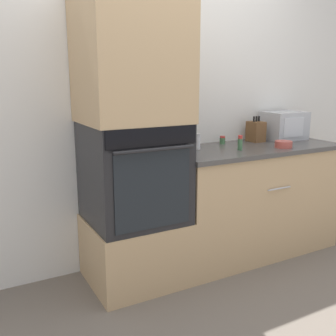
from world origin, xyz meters
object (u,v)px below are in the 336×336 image
at_px(wall_oven, 134,172).
at_px(condiment_jar_mid, 174,145).
at_px(condiment_jar_near, 197,142).
at_px(condiment_jar_far, 222,140).
at_px(microwave, 284,126).
at_px(bowl, 284,144).
at_px(condiment_jar_back, 240,143).
at_px(knife_block, 256,131).

bearing_deg(wall_oven, condiment_jar_mid, 18.79).
distance_m(condiment_jar_near, condiment_jar_far, 0.33).
height_order(wall_oven, microwave, wall_oven).
bearing_deg(condiment_jar_mid, condiment_jar_far, 8.44).
xyz_separation_m(bowl, condiment_jar_back, (-0.37, 0.07, 0.03)).
bearing_deg(knife_block, bowl, -90.71).
bearing_deg(condiment_jar_near, bowl, -22.72).
height_order(microwave, condiment_jar_far, microwave).
bearing_deg(wall_oven, knife_block, 8.02).
xyz_separation_m(wall_oven, condiment_jar_back, (0.83, -0.09, 0.15)).
relative_size(microwave, knife_block, 1.66).
distance_m(wall_oven, condiment_jar_near, 0.60).
bearing_deg(condiment_jar_back, bowl, -11.15).
height_order(knife_block, condiment_jar_back, knife_block).
height_order(condiment_jar_near, condiment_jar_back, condiment_jar_near).
xyz_separation_m(condiment_jar_near, condiment_jar_far, (0.32, 0.10, -0.03)).
bearing_deg(knife_block, condiment_jar_near, -173.83).
xyz_separation_m(condiment_jar_mid, condiment_jar_back, (0.45, -0.22, 0.01)).
relative_size(microwave, condiment_jar_mid, 3.98).
bearing_deg(condiment_jar_near, condiment_jar_back, -36.24).
relative_size(wall_oven, condiment_jar_back, 6.03).
bearing_deg(wall_oven, condiment_jar_far, 13.07).
relative_size(knife_block, condiment_jar_far, 3.33).
bearing_deg(condiment_jar_near, knife_block, 6.17).
distance_m(wall_oven, condiment_jar_back, 0.85).
bearing_deg(microwave, condiment_jar_far, 175.24).
bearing_deg(bowl, condiment_jar_mid, 160.11).
bearing_deg(condiment_jar_back, condiment_jar_near, 143.76).
relative_size(microwave, condiment_jar_near, 3.02).
xyz_separation_m(wall_oven, microwave, (1.52, 0.15, 0.22)).
bearing_deg(wall_oven, condiment_jar_near, 10.05).
bearing_deg(condiment_jar_near, condiment_jar_far, 18.33).
xyz_separation_m(condiment_jar_far, condiment_jar_back, (-0.05, -0.30, 0.02)).
relative_size(wall_oven, bowl, 5.05).
distance_m(condiment_jar_mid, condiment_jar_far, 0.51).
distance_m(microwave, condiment_jar_far, 0.63).
height_order(wall_oven, condiment_jar_back, wall_oven).
distance_m(condiment_jar_near, condiment_jar_mid, 0.19).
bearing_deg(condiment_jar_far, condiment_jar_near, -161.67).
bearing_deg(bowl, wall_oven, 172.27).
distance_m(bowl, condiment_jar_back, 0.38).
distance_m(knife_block, condiment_jar_near, 0.64).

